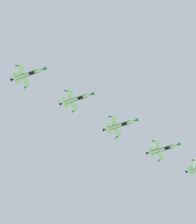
{
  "coord_description": "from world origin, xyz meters",
  "views": [
    {
      "loc": [
        -4.58,
        -2.72,
        1.49
      ],
      "look_at": [
        -34.26,
        33.95,
        119.12
      ],
      "focal_mm": 46.99,
      "sensor_mm": 36.0,
      "label": 1
    }
  ],
  "objects": [
    {
      "name": "fighter_jet_left_outer",
      "position": [
        -38.3,
        24.06,
        121.58
      ],
      "size": [
        15.4,
        10.08,
        4.38
      ],
      "rotation": [
        0.0,
        -0.21,
        5.07
      ],
      "color": "silver"
    },
    {
      "name": "fighter_jet_left_wing",
      "position": [
        -22.38,
        65.81,
        117.73
      ],
      "size": [
        15.4,
        10.05,
        4.37
      ],
      "rotation": [
        0.0,
        -0.22,
        5.07
      ],
      "color": "silver"
    },
    {
      "name": "fighter_jet_right_outer",
      "position": [
        -46.56,
        2.84,
        120.44
      ],
      "size": [
        15.4,
        10.12,
        4.38
      ],
      "rotation": [
        0.0,
        -0.18,
        5.07
      ],
      "color": "silver"
    },
    {
      "name": "fighter_jet_right_wing",
      "position": [
        -29.99,
        43.9,
        116.72
      ],
      "size": [
        15.4,
        9.91,
        4.63
      ],
      "rotation": [
        0.0,
        -0.29,
        5.07
      ],
      "color": "silver"
    }
  ]
}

